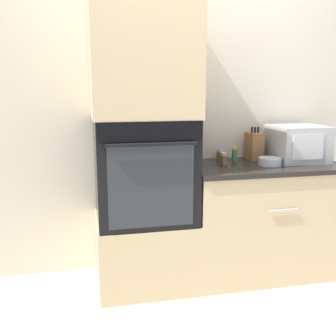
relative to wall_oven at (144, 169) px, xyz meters
The scene contains 12 objects.
ground_plane 0.98m from the wall_oven, 40.27° to the right, with size 12.00×12.00×0.00m, color beige.
wall_back 0.62m from the wall_oven, 43.61° to the left, with size 8.00×0.05×2.50m.
oven_cabinet_base 0.61m from the wall_oven, 90.00° to the left, with size 0.70×0.60×0.50m.
wall_oven is the anchor object (origin of this frame).
oven_cabinet_upper 0.77m from the wall_oven, 90.00° to the left, with size 0.70×0.60×0.82m.
counter_unit 1.02m from the wall_oven, ahead, with size 1.16×0.63×0.87m.
microwave 1.23m from the wall_oven, ahead, with size 0.40×0.37×0.28m.
knife_block 0.95m from the wall_oven, 12.34° to the left, with size 0.10×0.16×0.26m.
bowl 0.94m from the wall_oven, ahead, with size 0.17×0.17×0.06m.
condiment_jar_near 0.75m from the wall_oven, 11.96° to the left, with size 0.04×0.04×0.12m.
condiment_jar_mid 0.68m from the wall_oven, 20.00° to the left, with size 0.05×0.05×0.08m.
condiment_jar_far 0.61m from the wall_oven, ahead, with size 0.05×0.05×0.09m.
Camera 1 is at (-0.76, -2.39, 1.44)m, focal length 42.00 mm.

